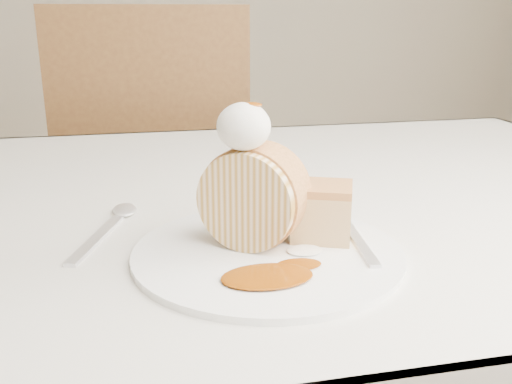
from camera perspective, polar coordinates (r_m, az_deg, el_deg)
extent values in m
cube|color=beige|center=(0.81, -0.98, -1.15)|extent=(1.40, 0.90, 0.04)
cube|color=beige|center=(1.27, -4.88, -0.01)|extent=(1.40, 0.01, 0.28)
cylinder|color=brown|center=(1.50, 20.24, -8.65)|extent=(0.06, 0.06, 0.71)
cube|color=brown|center=(1.68, -9.64, -0.23)|extent=(0.51, 0.51, 0.05)
cube|color=brown|center=(1.40, -10.49, 7.73)|extent=(0.48, 0.09, 0.50)
cylinder|color=brown|center=(1.96, -3.06, -5.31)|extent=(0.04, 0.04, 0.46)
cylinder|color=brown|center=(1.97, -15.02, -5.72)|extent=(0.04, 0.04, 0.46)
cylinder|color=brown|center=(1.59, -1.92, -10.97)|extent=(0.04, 0.04, 0.46)
cylinder|color=brown|center=(1.61, -16.82, -11.40)|extent=(0.04, 0.04, 0.46)
cylinder|color=white|center=(0.59, 1.16, -6.10)|extent=(0.36, 0.36, 0.01)
cylinder|color=beige|center=(0.59, -0.26, -0.47)|extent=(0.12, 0.11, 0.10)
cube|color=#CB824D|center=(0.61, 6.60, -2.28)|extent=(0.08, 0.08, 0.05)
ellipsoid|color=white|center=(0.56, -1.25, 6.56)|extent=(0.05, 0.05, 0.05)
ellipsoid|color=#7C3605|center=(0.56, -0.73, 9.30)|extent=(0.03, 0.02, 0.01)
cube|color=silver|center=(0.61, 10.31, -5.04)|extent=(0.04, 0.17, 0.00)
cube|color=silver|center=(0.65, -15.65, -4.53)|extent=(0.08, 0.17, 0.00)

